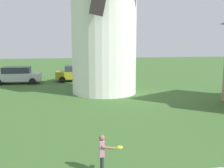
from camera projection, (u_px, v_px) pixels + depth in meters
The scene contains 4 objects.
windmill at pixel (104, 0), 20.25m from camera, with size 8.84×5.58×14.36m.
player_far at pixel (103, 151), 8.32m from camera, with size 0.70×0.52×1.20m.
parked_car_silver at pixel (17, 75), 25.72m from camera, with size 4.44×1.92×1.56m.
parked_car_mustard at pixel (77, 73), 27.20m from camera, with size 4.11×1.92×1.56m.
Camera 1 is at (-1.05, -4.00, 3.99)m, focal length 44.21 mm.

